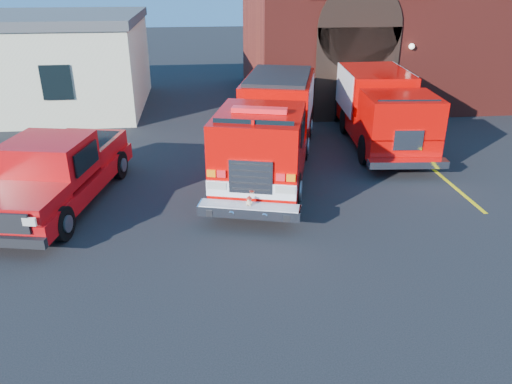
{
  "coord_description": "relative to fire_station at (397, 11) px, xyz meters",
  "views": [
    {
      "loc": [
        -1.23,
        -12.06,
        6.19
      ],
      "look_at": [
        0.0,
        -1.2,
        1.3
      ],
      "focal_mm": 35.0,
      "sensor_mm": 36.0,
      "label": 1
    }
  ],
  "objects": [
    {
      "name": "parking_stripe_far",
      "position": [
        -2.49,
        -6.98,
        -4.25
      ],
      "size": [
        0.12,
        3.0,
        0.01
      ],
      "primitive_type": "cube",
      "color": "yellow",
      "rests_on": "ground"
    },
    {
      "name": "pickup_truck",
      "position": [
        -14.31,
        -12.47,
        -3.29
      ],
      "size": [
        3.46,
        6.55,
        2.04
      ],
      "color": "black",
      "rests_on": "ground"
    },
    {
      "name": "secondary_truck",
      "position": [
        -3.37,
        -7.72,
        -2.84
      ],
      "size": [
        3.12,
        8.15,
        2.59
      ],
      "color": "black",
      "rests_on": "ground"
    },
    {
      "name": "parking_stripe_near",
      "position": [
        -2.49,
        -12.98,
        -4.25
      ],
      "size": [
        0.12,
        3.0,
        0.01
      ],
      "primitive_type": "cube",
      "color": "yellow",
      "rests_on": "ground"
    },
    {
      "name": "fire_engine",
      "position": [
        -7.93,
        -10.27,
        -2.82
      ],
      "size": [
        4.74,
        9.34,
        2.77
      ],
      "color": "black",
      "rests_on": "ground"
    },
    {
      "name": "fire_station",
      "position": [
        0.0,
        0.0,
        0.0
      ],
      "size": [
        15.2,
        10.2,
        8.45
      ],
      "color": "maroon",
      "rests_on": "ground"
    },
    {
      "name": "ground",
      "position": [
        -8.99,
        -13.98,
        -4.25
      ],
      "size": [
        100.0,
        100.0,
        0.0
      ],
      "primitive_type": "plane",
      "color": "black",
      "rests_on": "ground"
    },
    {
      "name": "side_building",
      "position": [
        -17.99,
        -0.99,
        -2.05
      ],
      "size": [
        10.2,
        8.2,
        4.35
      ],
      "color": "#E6E7C4",
      "rests_on": "ground"
    },
    {
      "name": "parking_stripe_mid",
      "position": [
        -2.49,
        -9.98,
        -4.25
      ],
      "size": [
        0.12,
        3.0,
        0.01
      ],
      "primitive_type": "cube",
      "color": "yellow",
      "rests_on": "ground"
    }
  ]
}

